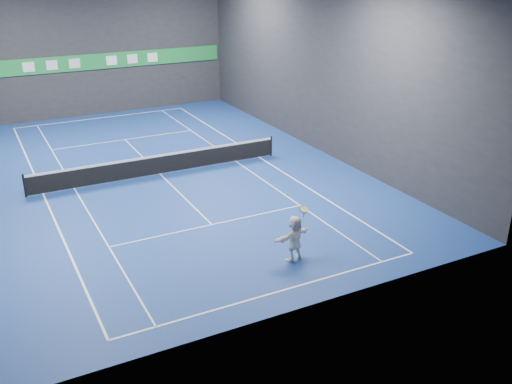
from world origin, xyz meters
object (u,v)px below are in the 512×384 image
tennis_ball (287,194)px  tennis_racket (303,211)px  player (294,238)px  tennis_net (159,164)px

tennis_ball → tennis_racket: size_ratio=0.09×
player → tennis_racket: (0.35, 0.05, 0.93)m
tennis_ball → tennis_racket: 0.92m
player → tennis_ball: bearing=-52.0°
player → tennis_ball: tennis_ball is taller
tennis_net → tennis_racket: bearing=-80.0°
tennis_racket → tennis_ball: bearing=167.3°
tennis_ball → tennis_net: size_ratio=0.01×
player → tennis_ball: size_ratio=26.44×
tennis_ball → tennis_racket: bearing=-12.7°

